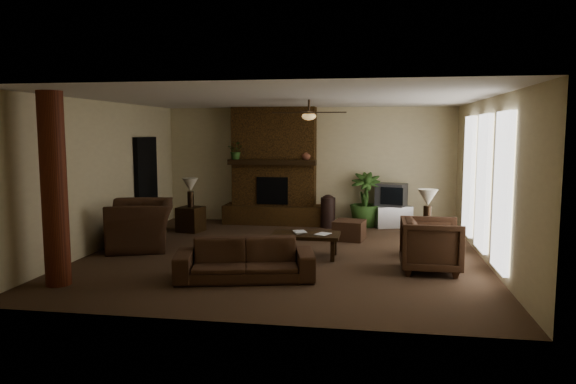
% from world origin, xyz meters
% --- Properties ---
extents(room_shell, '(7.00, 7.00, 7.00)m').
position_xyz_m(room_shell, '(0.00, 0.00, 1.40)').
color(room_shell, '#4E3727').
rests_on(room_shell, ground).
extents(fireplace, '(2.40, 0.70, 2.80)m').
position_xyz_m(fireplace, '(-0.80, 3.22, 1.16)').
color(fireplace, '#573717').
rests_on(fireplace, ground).
extents(windows, '(0.08, 3.65, 2.35)m').
position_xyz_m(windows, '(3.45, 0.20, 1.35)').
color(windows, white).
rests_on(windows, ground).
extents(log_column, '(0.36, 0.36, 2.80)m').
position_xyz_m(log_column, '(-2.95, -2.40, 1.40)').
color(log_column, maroon).
rests_on(log_column, ground).
extents(doorway, '(0.10, 1.00, 2.10)m').
position_xyz_m(doorway, '(-3.44, 1.80, 1.05)').
color(doorway, black).
rests_on(doorway, ground).
extents(ceiling_fan, '(1.35, 1.35, 0.37)m').
position_xyz_m(ceiling_fan, '(0.40, 0.30, 2.53)').
color(ceiling_fan, '#2F2115').
rests_on(ceiling_fan, ceiling).
extents(sofa, '(2.16, 1.05, 0.81)m').
position_xyz_m(sofa, '(-0.32, -1.69, 0.41)').
color(sofa, '#432B1C').
rests_on(sofa, ground).
extents(armchair_left, '(1.34, 1.62, 1.21)m').
position_xyz_m(armchair_left, '(-2.81, 0.10, 0.60)').
color(armchair_left, '#432B1C').
rests_on(armchair_left, ground).
extents(armchair_right, '(0.86, 0.92, 0.94)m').
position_xyz_m(armchair_right, '(2.50, -0.78, 0.47)').
color(armchair_right, '#432B1C').
rests_on(armchair_right, ground).
extents(coffee_table, '(1.20, 0.70, 0.43)m').
position_xyz_m(coffee_table, '(0.40, -0.14, 0.37)').
color(coffee_table, black).
rests_on(coffee_table, ground).
extents(ottoman, '(0.70, 0.70, 0.40)m').
position_xyz_m(ottoman, '(1.10, 1.52, 0.20)').
color(ottoman, '#432B1C').
rests_on(ottoman, ground).
extents(tv_stand, '(0.97, 0.76, 0.50)m').
position_xyz_m(tv_stand, '(2.02, 3.15, 0.25)').
color(tv_stand, '#B6B6B8').
rests_on(tv_stand, ground).
extents(tv, '(0.78, 0.71, 0.52)m').
position_xyz_m(tv, '(2.00, 3.14, 0.76)').
color(tv, '#3B3B3E').
rests_on(tv, tv_stand).
extents(floor_vase, '(0.34, 0.34, 0.77)m').
position_xyz_m(floor_vase, '(0.55, 2.83, 0.43)').
color(floor_vase, black).
rests_on(floor_vase, ground).
extents(floor_plant, '(0.87, 1.35, 0.71)m').
position_xyz_m(floor_plant, '(1.40, 3.11, 0.36)').
color(floor_plant, '#315421').
rests_on(floor_plant, ground).
extents(side_table_left, '(0.59, 0.59, 0.55)m').
position_xyz_m(side_table_left, '(-2.44, 1.86, 0.28)').
color(side_table_left, black).
rests_on(side_table_left, ground).
extents(lamp_left, '(0.41, 0.41, 0.65)m').
position_xyz_m(lamp_left, '(-2.43, 1.86, 1.00)').
color(lamp_left, '#2F2115').
rests_on(lamp_left, side_table_left).
extents(side_table_right, '(0.55, 0.55, 0.55)m').
position_xyz_m(side_table_right, '(2.50, 0.34, 0.28)').
color(side_table_right, black).
rests_on(side_table_right, ground).
extents(lamp_right, '(0.42, 0.42, 0.65)m').
position_xyz_m(lamp_right, '(2.54, 0.37, 1.00)').
color(lamp_right, '#2F2115').
rests_on(lamp_right, side_table_right).
extents(mantel_plant, '(0.48, 0.51, 0.33)m').
position_xyz_m(mantel_plant, '(-1.66, 2.97, 1.72)').
color(mantel_plant, '#315421').
rests_on(mantel_plant, fireplace).
extents(mantel_vase, '(0.26, 0.27, 0.22)m').
position_xyz_m(mantel_vase, '(0.01, 3.03, 1.67)').
color(mantel_vase, brown).
rests_on(mantel_vase, fireplace).
extents(book_a, '(0.21, 0.10, 0.29)m').
position_xyz_m(book_a, '(0.19, -0.14, 0.57)').
color(book_a, '#999999').
rests_on(book_a, coffee_table).
extents(book_b, '(0.20, 0.11, 0.29)m').
position_xyz_m(book_b, '(0.62, -0.19, 0.58)').
color(book_b, '#999999').
rests_on(book_b, coffee_table).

